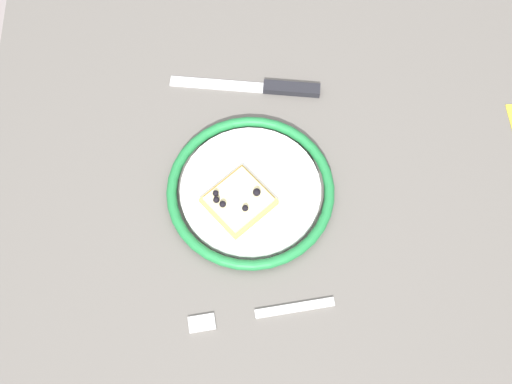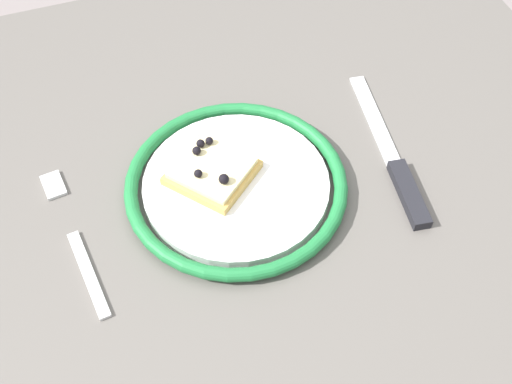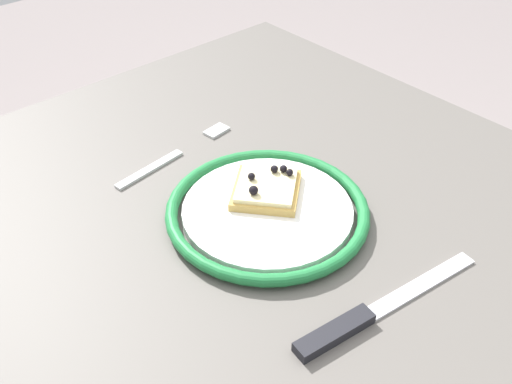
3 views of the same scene
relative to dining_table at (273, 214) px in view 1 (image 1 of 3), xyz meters
The scene contains 6 objects.
ground_plane 0.66m from the dining_table, ahead, with size 6.00×6.00×0.00m, color gray.
dining_table is the anchor object (origin of this frame).
plate 0.13m from the dining_table, 107.52° to the left, with size 0.25×0.25×0.02m.
pizza_slice_near 0.15m from the dining_table, 121.46° to the left, with size 0.11×0.12×0.03m.
knife 0.21m from the dining_table, ahead, with size 0.05×0.24×0.01m.
fork 0.23m from the dining_table, behind, with size 0.04×0.20×0.00m.
Camera 1 is at (-0.41, 0.05, 1.64)m, focal length 45.15 mm.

